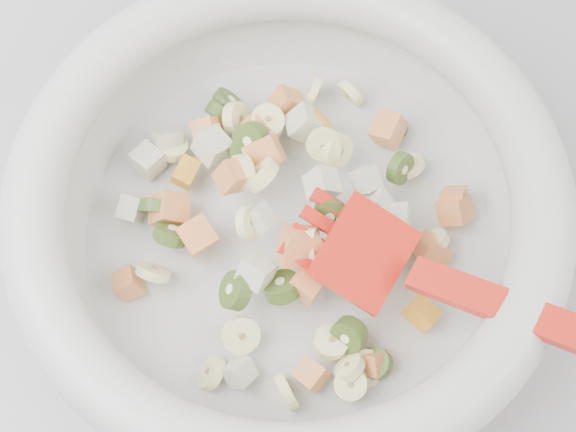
# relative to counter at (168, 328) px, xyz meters

# --- Properties ---
(counter) EXTENTS (2.00, 0.60, 0.90)m
(counter) POSITION_rel_counter_xyz_m (0.00, 0.00, 0.00)
(counter) COLOR #9E9EA3
(counter) RESTS_ON ground
(mixing_bowl) EXTENTS (0.49, 0.39, 0.14)m
(mixing_bowl) POSITION_rel_counter_xyz_m (0.17, -0.02, 0.51)
(mixing_bowl) COLOR silver
(mixing_bowl) RESTS_ON counter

